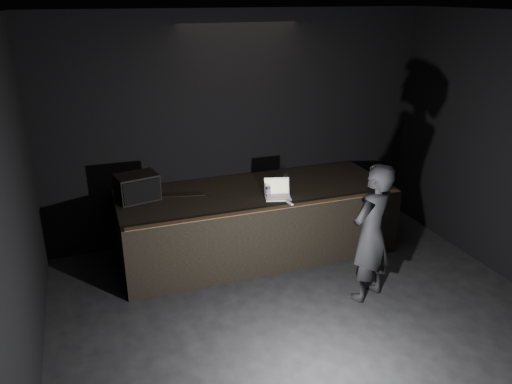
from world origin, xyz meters
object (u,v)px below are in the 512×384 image
Objects in this scene: laptop at (277,192)px; person at (371,233)px; stage_riser at (256,221)px; beer_can at (268,192)px; stage_monitor at (137,187)px.

person reaches higher than laptop.
person is at bearing -60.01° from stage_riser.
stage_monitor is at bearing 162.95° from beer_can.
stage_monitor reaches higher than stage_riser.
beer_can is at bearing -169.75° from laptop.
stage_riser is 0.67m from beer_can.
person is (0.74, -1.32, -0.15)m from laptop.
person is (2.61, -1.86, -0.28)m from stage_monitor.
laptop is at bearing -4.36° from beer_can.
stage_riser is 6.41× the size of stage_monitor.
person is (0.95, -1.64, 0.41)m from stage_riser.
stage_monitor is 3.58× the size of beer_can.
laptop is at bearing -56.85° from stage_riser.
beer_can is 0.10× the size of person.
person reaches higher than stage_monitor.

